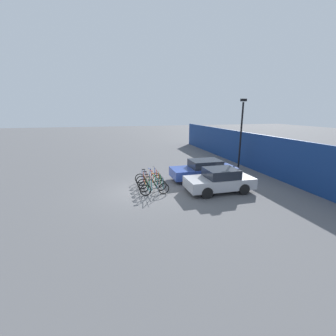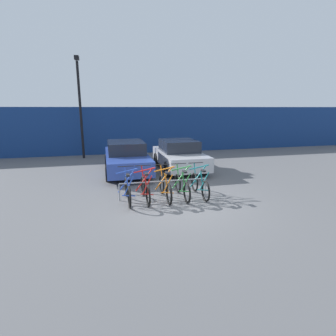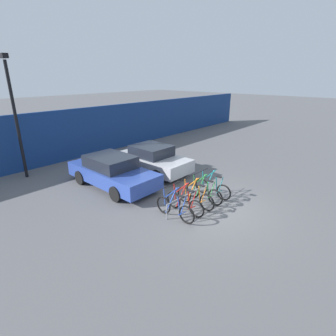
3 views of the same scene
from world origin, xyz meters
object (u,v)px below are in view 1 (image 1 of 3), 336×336
object	(u,v)px
lamp_post	(241,131)
bike_rack	(153,181)
car_blue	(204,170)
bicycle_blue	(148,177)
car_silver	(220,180)
bicycle_red	(149,179)
bicycle_orange	(151,182)
bicycle_green	(153,185)
bicycle_teal	(155,189)

from	to	relation	value
lamp_post	bike_rack	bearing A→B (deg)	-68.81
bike_rack	car_blue	size ratio (longest dim) A/B	0.65
bicycle_blue	lamp_post	xyz separation A→B (m)	(-1.85, 7.97, 2.77)
bicycle_blue	lamp_post	world-z (taller)	lamp_post
bike_rack	car_silver	size ratio (longest dim) A/B	0.74
lamp_post	car_blue	bearing A→B (deg)	-62.18
bicycle_blue	car_silver	xyz separation A→B (m)	(2.77, 3.84, 0.31)
lamp_post	bicycle_red	bearing A→B (deg)	-73.25
bicycle_orange	lamp_post	bearing A→B (deg)	111.23
bike_rack	car_blue	world-z (taller)	car_blue
bicycle_green	lamp_post	size ratio (longest dim) A/B	0.31
bicycle_blue	car_silver	bearing A→B (deg)	52.21
bicycle_orange	car_blue	world-z (taller)	car_blue
car_blue	car_silver	size ratio (longest dim) A/B	1.14
bicycle_blue	car_silver	distance (m)	4.74
bicycle_orange	car_silver	xyz separation A→B (m)	(1.57, 3.84, 0.31)
bicycle_green	bicycle_orange	bearing A→B (deg)	-178.94
bicycle_red	car_silver	bearing A→B (deg)	59.43
bicycle_blue	car_blue	size ratio (longest dim) A/B	0.38
bicycle_blue	bicycle_red	bearing A→B (deg)	-2.00
bicycle_teal	car_blue	size ratio (longest dim) A/B	0.38
bike_rack	bicycle_teal	xyz separation A→B (m)	(1.19, -0.15, -0.10)
bicycle_red	car_blue	world-z (taller)	car_blue
bike_rack	car_silver	xyz separation A→B (m)	(1.58, 3.69, 0.22)
bicycle_red	bicycle_teal	distance (m)	1.82
bicycle_orange	bicycle_teal	distance (m)	1.18
bike_rack	bicycle_blue	distance (m)	1.20
bicycle_orange	bicycle_green	world-z (taller)	same
bicycle_red	car_silver	world-z (taller)	car_silver
bicycle_teal	car_silver	xyz separation A→B (m)	(0.39, 3.84, 0.31)
bicycle_blue	bicycle_green	world-z (taller)	same
car_blue	lamp_post	bearing A→B (deg)	117.82
bicycle_red	lamp_post	distance (m)	8.78
bike_rack	bicycle_red	distance (m)	0.66
bicycle_orange	car_blue	distance (m)	4.02
bike_rack	lamp_post	world-z (taller)	lamp_post
bike_rack	bicycle_red	bearing A→B (deg)	-166.79
bicycle_teal	car_blue	bearing A→B (deg)	120.58
lamp_post	bicycle_blue	bearing A→B (deg)	-76.96
bike_rack	bicycle_teal	bearing A→B (deg)	-7.14
bicycle_orange	bicycle_teal	bearing A→B (deg)	0.36
bicycle_red	car_blue	distance (m)	3.92
bicycle_red	lamp_post	size ratio (longest dim) A/B	0.31
car_blue	bicycle_blue	bearing A→B (deg)	-94.40
bike_rack	car_blue	xyz separation A→B (m)	(-0.89, 3.76, 0.22)
car_silver	bicycle_blue	bearing A→B (deg)	-125.79
bicycle_blue	car_blue	distance (m)	3.93
bicycle_orange	lamp_post	distance (m)	8.97
bicycle_blue	bicycle_green	bearing A→B (deg)	-2.00
bicycle_blue	lamp_post	distance (m)	8.64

